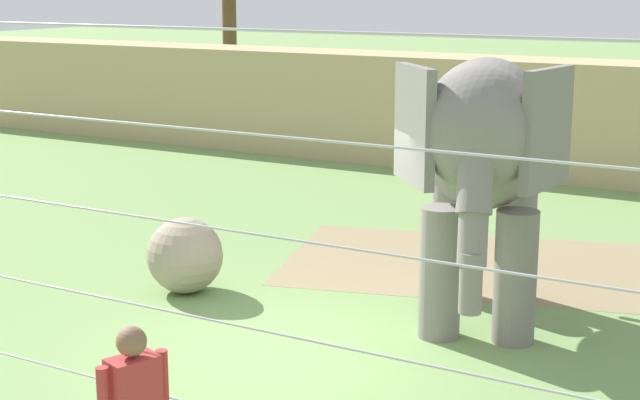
% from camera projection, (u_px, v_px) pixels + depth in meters
% --- Properties ---
extents(ground_plane, '(120.00, 120.00, 0.00)m').
position_uv_depth(ground_plane, '(288.00, 354.00, 10.68)').
color(ground_plane, '#759956').
extents(dirt_patch, '(7.04, 5.02, 0.01)m').
position_uv_depth(dirt_patch, '(505.00, 266.00, 13.98)').
color(dirt_patch, '#937F5B').
rests_on(dirt_patch, ground).
extents(embankment_wall, '(36.00, 1.80, 2.45)m').
position_uv_depth(embankment_wall, '(575.00, 120.00, 20.14)').
color(embankment_wall, tan).
rests_on(embankment_wall, ground).
extents(elephant, '(2.48, 4.22, 3.24)m').
position_uv_depth(elephant, '(484.00, 150.00, 11.11)').
color(elephant, gray).
rests_on(elephant, ground).
extents(enrichment_ball, '(1.01, 1.01, 1.01)m').
position_uv_depth(enrichment_ball, '(185.00, 255.00, 12.73)').
color(enrichment_ball, gray).
rests_on(enrichment_ball, ground).
extents(cable_fence, '(11.67, 0.27, 3.86)m').
position_uv_depth(cable_fence, '(111.00, 243.00, 7.92)').
color(cable_fence, brown).
rests_on(cable_fence, ground).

